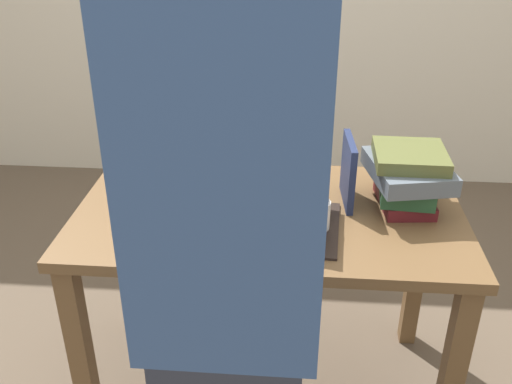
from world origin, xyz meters
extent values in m
plane|color=brown|center=(0.00, 0.00, 0.00)|extent=(12.00, 12.00, 0.00)
cube|color=brown|center=(0.00, 0.00, 0.74)|extent=(1.21, 0.69, 0.03)
cube|color=brown|center=(-0.56, -0.29, 0.36)|extent=(0.06, 0.06, 0.72)
cube|color=brown|center=(0.56, -0.29, 0.36)|extent=(0.06, 0.06, 0.72)
cube|color=brown|center=(-0.56, 0.29, 0.36)|extent=(0.06, 0.06, 0.72)
cube|color=brown|center=(0.56, 0.29, 0.36)|extent=(0.06, 0.06, 0.72)
cube|color=black|center=(-0.07, -0.09, 0.76)|extent=(0.05, 0.31, 0.02)
cube|color=black|center=(-0.21, -0.08, 0.76)|extent=(0.29, 0.33, 0.01)
cube|color=black|center=(0.08, -0.10, 0.76)|extent=(0.29, 0.33, 0.01)
cube|color=silver|center=(-0.19, -0.08, 0.81)|extent=(0.25, 0.32, 0.12)
cube|color=silver|center=(0.06, -0.10, 0.81)|extent=(0.25, 0.32, 0.12)
cube|color=maroon|center=(0.43, 0.07, 0.77)|extent=(0.17, 0.24, 0.04)
cube|color=#234C2D|center=(0.43, 0.07, 0.82)|extent=(0.18, 0.25, 0.05)
cube|color=slate|center=(0.43, 0.07, 0.88)|extent=(0.27, 0.32, 0.05)
cube|color=brown|center=(0.43, 0.07, 0.92)|extent=(0.22, 0.22, 0.04)
cube|color=#1E284C|center=(0.24, 0.08, 0.86)|extent=(0.03, 0.20, 0.21)
cylinder|color=#ADADB2|center=(-0.39, 0.15, 0.76)|extent=(0.11, 0.11, 0.02)
cylinder|color=#ADADB2|center=(-0.39, 0.15, 0.93)|extent=(0.02, 0.02, 0.32)
cone|color=#333847|center=(-0.39, 0.15, 1.14)|extent=(0.13, 0.13, 0.09)
cylinder|color=white|center=(0.14, -0.11, 0.80)|extent=(0.08, 0.08, 0.09)
torus|color=white|center=(0.16, -0.06, 0.80)|extent=(0.03, 0.05, 0.05)
cylinder|color=gold|center=(0.00, -0.29, 0.76)|extent=(0.04, 0.17, 0.01)
cube|color=#38568E|center=(-0.04, -0.66, 1.17)|extent=(0.36, 0.20, 0.71)
camera|label=1|loc=(0.08, -1.56, 1.64)|focal=40.00mm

